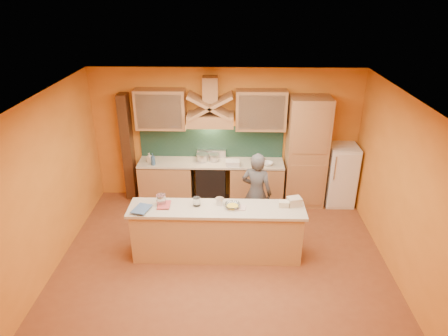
{
  "coord_description": "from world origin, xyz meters",
  "views": [
    {
      "loc": [
        0.17,
        -5.34,
        4.28
      ],
      "look_at": [
        0.0,
        0.9,
        1.39
      ],
      "focal_mm": 32.0,
      "sensor_mm": 36.0,
      "label": 1
    }
  ],
  "objects_px": {
    "mixing_bowl": "(233,206)",
    "person": "(256,193)",
    "fridge": "(340,175)",
    "kitchen_scale": "(220,202)",
    "stove": "(211,182)"
  },
  "relations": [
    {
      "from": "mixing_bowl",
      "to": "person",
      "type": "bearing_deg",
      "value": 61.59
    },
    {
      "from": "kitchen_scale",
      "to": "mixing_bowl",
      "type": "bearing_deg",
      "value": -24.38
    },
    {
      "from": "fridge",
      "to": "mixing_bowl",
      "type": "height_order",
      "value": "fridge"
    },
    {
      "from": "fridge",
      "to": "kitchen_scale",
      "type": "xyz_separation_m",
      "value": [
        -2.45,
        -1.79,
        0.34
      ]
    },
    {
      "from": "fridge",
      "to": "mixing_bowl",
      "type": "bearing_deg",
      "value": -140.0
    },
    {
      "from": "person",
      "to": "mixing_bowl",
      "type": "xyz_separation_m",
      "value": [
        -0.44,
        -0.81,
        0.19
      ]
    },
    {
      "from": "person",
      "to": "mixing_bowl",
      "type": "bearing_deg",
      "value": 81.22
    },
    {
      "from": "stove",
      "to": "person",
      "type": "bearing_deg",
      "value": -50.22
    },
    {
      "from": "stove",
      "to": "person",
      "type": "distance_m",
      "value": 1.44
    },
    {
      "from": "fridge",
      "to": "kitchen_scale",
      "type": "distance_m",
      "value": 3.05
    },
    {
      "from": "mixing_bowl",
      "to": "fridge",
      "type": "bearing_deg",
      "value": 40.0
    },
    {
      "from": "fridge",
      "to": "person",
      "type": "bearing_deg",
      "value": -149.23
    },
    {
      "from": "fridge",
      "to": "stove",
      "type": "bearing_deg",
      "value": 180.0
    },
    {
      "from": "person",
      "to": "fridge",
      "type": "bearing_deg",
      "value": -129.61
    },
    {
      "from": "fridge",
      "to": "kitchen_scale",
      "type": "height_order",
      "value": "fridge"
    }
  ]
}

